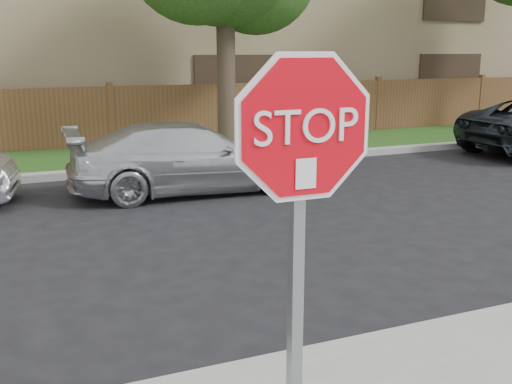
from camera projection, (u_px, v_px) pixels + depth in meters
name	position (u px, v px, depth m)	size (l,w,h in m)	color
ground	(340.00, 349.00, 5.15)	(90.00, 90.00, 0.00)	black
far_curb	(140.00, 169.00, 12.44)	(70.00, 0.30, 0.15)	gray
grass_strip	(125.00, 157.00, 13.92)	(70.00, 3.00, 0.12)	#1E4714
fence	(111.00, 118.00, 15.19)	(70.00, 0.12, 1.60)	brown
apartment_building	(78.00, 17.00, 19.57)	(35.20, 9.20, 7.20)	#98805E
stop_sign	(301.00, 192.00, 2.96)	(1.01, 0.13, 2.55)	gray
sedan_right	(190.00, 157.00, 10.71)	(1.75, 4.31, 1.25)	silver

